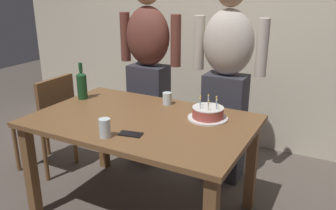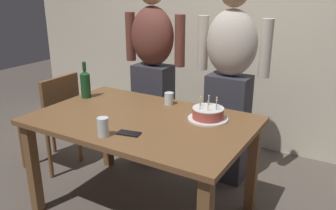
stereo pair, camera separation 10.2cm
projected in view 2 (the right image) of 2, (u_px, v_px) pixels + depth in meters
ground_plane at (144, 209)px, 2.65m from camera, size 10.00×10.00×0.00m
back_wall at (229, 17)px, 3.48m from camera, size 5.20×0.10×2.60m
dining_table at (142, 131)px, 2.44m from camera, size 1.50×0.96×0.74m
birthday_cake at (208, 114)px, 2.37m from camera, size 0.27×0.27×0.16m
water_glass_near at (169, 99)px, 2.67m from camera, size 0.07×0.07×0.09m
water_glass_far at (103, 127)px, 2.11m from camera, size 0.07×0.07×0.12m
wine_bottle at (85, 83)px, 2.81m from camera, size 0.08×0.08×0.29m
cell_phone at (129, 133)px, 2.15m from camera, size 0.16×0.10×0.01m
person_man_bearded at (153, 70)px, 3.17m from camera, size 0.61×0.27×1.66m
person_woman_cardigan at (229, 81)px, 2.82m from camera, size 0.61×0.27×1.66m
dining_chair at (55, 114)px, 3.11m from camera, size 0.42×0.42×0.87m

